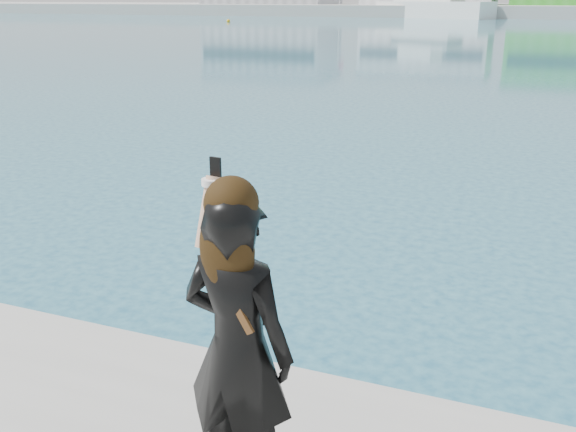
# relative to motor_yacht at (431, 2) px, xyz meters

# --- Properties ---
(far_quay) EXTENTS (320.00, 40.00, 2.00)m
(far_quay) POSITION_rel_motor_yacht_xyz_m (18.83, 18.75, -1.62)
(far_quay) COLOR #9E9E99
(far_quay) RESTS_ON ground
(motor_yacht) EXTENTS (20.57, 13.00, 9.34)m
(motor_yacht) POSITION_rel_motor_yacht_xyz_m (0.00, 0.00, 0.00)
(motor_yacht) COLOR white
(motor_yacht) RESTS_ON ground
(buoy_far) EXTENTS (0.50, 0.50, 0.50)m
(buoy_far) POSITION_rel_motor_yacht_xyz_m (-23.44, -29.06, -2.62)
(buoy_far) COLOR #FDAD0D
(buoy_far) RESTS_ON ground
(woman) EXTENTS (0.67, 0.48, 1.82)m
(woman) POSITION_rel_motor_yacht_xyz_m (18.16, -111.50, -0.90)
(woman) COLOR black
(woman) RESTS_ON near_quay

